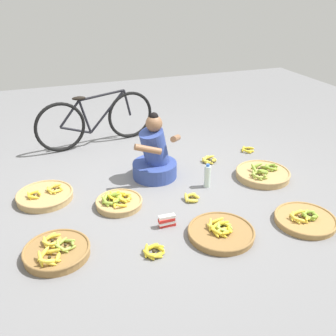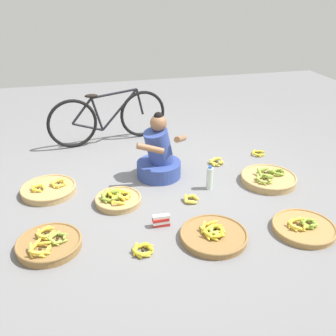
{
  "view_description": "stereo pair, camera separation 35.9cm",
  "coord_description": "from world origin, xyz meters",
  "px_view_note": "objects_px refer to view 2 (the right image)",
  "views": [
    {
      "loc": [
        -1.19,
        -3.52,
        2.13
      ],
      "look_at": [
        0.0,
        -0.2,
        0.35
      ],
      "focal_mm": 40.66,
      "sensor_mm": 36.0,
      "label": 1
    },
    {
      "loc": [
        -0.84,
        -3.63,
        2.13
      ],
      "look_at": [
        0.0,
        -0.2,
        0.35
      ],
      "focal_mm": 40.66,
      "sensor_mm": 36.0,
      "label": 2
    }
  ],
  "objects_px": {
    "banana_basket_back_left": "(49,189)",
    "loose_bananas_near_vendor": "(258,153)",
    "banana_basket_near_bicycle": "(304,227)",
    "loose_bananas_front_center": "(216,162)",
    "banana_basket_front_right": "(268,178)",
    "banana_basket_mid_left": "(49,244)",
    "vendor_woman_front": "(159,157)",
    "bicycle_leaning": "(109,118)",
    "banana_basket_front_left": "(118,199)",
    "packet_carton_stack": "(161,221)",
    "water_bottle": "(210,178)",
    "loose_bananas_back_right": "(191,199)",
    "loose_bananas_back_center": "(143,250)",
    "banana_basket_mid_right": "(214,235)"
  },
  "relations": [
    {
      "from": "banana_basket_back_left",
      "to": "loose_bananas_near_vendor",
      "type": "distance_m",
      "value": 2.71
    },
    {
      "from": "loose_bananas_back_right",
      "to": "water_bottle",
      "type": "xyz_separation_m",
      "value": [
        0.28,
        0.21,
        0.1
      ]
    },
    {
      "from": "banana_basket_front_left",
      "to": "loose_bananas_back_center",
      "type": "relative_size",
      "value": 2.25
    },
    {
      "from": "banana_basket_front_left",
      "to": "loose_bananas_near_vendor",
      "type": "relative_size",
      "value": 2.38
    },
    {
      "from": "bicycle_leaning",
      "to": "loose_bananas_back_center",
      "type": "xyz_separation_m",
      "value": [
        0.01,
        -2.56,
        -0.33
      ]
    },
    {
      "from": "banana_basket_mid_left",
      "to": "loose_bananas_near_vendor",
      "type": "xyz_separation_m",
      "value": [
        2.65,
        1.36,
        -0.02
      ]
    },
    {
      "from": "vendor_woman_front",
      "to": "banana_basket_near_bicycle",
      "type": "height_order",
      "value": "vendor_woman_front"
    },
    {
      "from": "loose_bananas_back_right",
      "to": "packet_carton_stack",
      "type": "relative_size",
      "value": 1.04
    },
    {
      "from": "bicycle_leaning",
      "to": "loose_bananas_near_vendor",
      "type": "xyz_separation_m",
      "value": [
        1.87,
        -0.95,
        -0.33
      ]
    },
    {
      "from": "banana_basket_mid_right",
      "to": "banana_basket_mid_left",
      "type": "xyz_separation_m",
      "value": [
        -1.44,
        0.21,
        0.01
      ]
    },
    {
      "from": "vendor_woman_front",
      "to": "banana_basket_front_right",
      "type": "height_order",
      "value": "vendor_woman_front"
    },
    {
      "from": "vendor_woman_front",
      "to": "banana_basket_front_left",
      "type": "height_order",
      "value": "vendor_woman_front"
    },
    {
      "from": "loose_bananas_back_right",
      "to": "loose_bananas_near_vendor",
      "type": "distance_m",
      "value": 1.52
    },
    {
      "from": "loose_bananas_near_vendor",
      "to": "bicycle_leaning",
      "type": "bearing_deg",
      "value": 153.19
    },
    {
      "from": "banana_basket_mid_right",
      "to": "loose_bananas_near_vendor",
      "type": "height_order",
      "value": "banana_basket_mid_right"
    },
    {
      "from": "banana_basket_front_right",
      "to": "banana_basket_mid_left",
      "type": "height_order",
      "value": "banana_basket_front_right"
    },
    {
      "from": "banana_basket_back_left",
      "to": "packet_carton_stack",
      "type": "distance_m",
      "value": 1.39
    },
    {
      "from": "bicycle_leaning",
      "to": "banana_basket_mid_right",
      "type": "bearing_deg",
      "value": -75.23
    },
    {
      "from": "loose_bananas_front_center",
      "to": "water_bottle",
      "type": "bearing_deg",
      "value": -117.57
    },
    {
      "from": "banana_basket_near_bicycle",
      "to": "vendor_woman_front",
      "type": "bearing_deg",
      "value": 127.51
    },
    {
      "from": "bicycle_leaning",
      "to": "loose_bananas_front_center",
      "type": "distance_m",
      "value": 1.67
    },
    {
      "from": "banana_basket_mid_right",
      "to": "loose_bananas_front_center",
      "type": "height_order",
      "value": "banana_basket_mid_right"
    },
    {
      "from": "vendor_woman_front",
      "to": "banana_basket_front_right",
      "type": "distance_m",
      "value": 1.29
    },
    {
      "from": "banana_basket_near_bicycle",
      "to": "banana_basket_front_right",
      "type": "bearing_deg",
      "value": 82.66
    },
    {
      "from": "vendor_woman_front",
      "to": "banana_basket_front_left",
      "type": "xyz_separation_m",
      "value": [
        -0.55,
        -0.49,
        -0.21
      ]
    },
    {
      "from": "loose_bananas_near_vendor",
      "to": "loose_bananas_back_center",
      "type": "bearing_deg",
      "value": -139.0
    },
    {
      "from": "banana_basket_mid_right",
      "to": "banana_basket_front_left",
      "type": "distance_m",
      "value": 1.12
    },
    {
      "from": "banana_basket_near_bicycle",
      "to": "loose_bananas_near_vendor",
      "type": "bearing_deg",
      "value": 78.23
    },
    {
      "from": "banana_basket_near_bicycle",
      "to": "loose_bananas_back_right",
      "type": "height_order",
      "value": "banana_basket_near_bicycle"
    },
    {
      "from": "loose_bananas_back_center",
      "to": "loose_bananas_back_right",
      "type": "relative_size",
      "value": 1.22
    },
    {
      "from": "water_bottle",
      "to": "bicycle_leaning",
      "type": "bearing_deg",
      "value": 119.5
    },
    {
      "from": "vendor_woman_front",
      "to": "loose_bananas_back_center",
      "type": "height_order",
      "value": "vendor_woman_front"
    },
    {
      "from": "vendor_woman_front",
      "to": "water_bottle",
      "type": "distance_m",
      "value": 0.65
    },
    {
      "from": "vendor_woman_front",
      "to": "banana_basket_near_bicycle",
      "type": "xyz_separation_m",
      "value": [
        1.07,
        -1.39,
        -0.22
      ]
    },
    {
      "from": "banana_basket_front_right",
      "to": "water_bottle",
      "type": "distance_m",
      "value": 0.72
    },
    {
      "from": "banana_basket_back_left",
      "to": "loose_bananas_front_center",
      "type": "xyz_separation_m",
      "value": [
        2.04,
        0.24,
        -0.01
      ]
    },
    {
      "from": "banana_basket_mid_right",
      "to": "loose_bananas_front_center",
      "type": "relative_size",
      "value": 2.79
    },
    {
      "from": "vendor_woman_front",
      "to": "loose_bananas_near_vendor",
      "type": "height_order",
      "value": "vendor_woman_front"
    },
    {
      "from": "banana_basket_front_left",
      "to": "packet_carton_stack",
      "type": "bearing_deg",
      "value": -55.57
    },
    {
      "from": "vendor_woman_front",
      "to": "banana_basket_mid_right",
      "type": "height_order",
      "value": "vendor_woman_front"
    },
    {
      "from": "loose_bananas_near_vendor",
      "to": "vendor_woman_front",
      "type": "bearing_deg",
      "value": -169.15
    },
    {
      "from": "banana_basket_back_left",
      "to": "banana_basket_front_left",
      "type": "bearing_deg",
      "value": -29.1
    },
    {
      "from": "banana_basket_front_left",
      "to": "packet_carton_stack",
      "type": "relative_size",
      "value": 2.84
    },
    {
      "from": "vendor_woman_front",
      "to": "water_bottle",
      "type": "height_order",
      "value": "vendor_woman_front"
    },
    {
      "from": "banana_basket_front_left",
      "to": "loose_bananas_back_center",
      "type": "xyz_separation_m",
      "value": [
        0.11,
        -0.85,
        -0.02
      ]
    },
    {
      "from": "banana_basket_near_bicycle",
      "to": "loose_bananas_front_center",
      "type": "relative_size",
      "value": 2.66
    },
    {
      "from": "banana_basket_front_right",
      "to": "loose_bananas_back_center",
      "type": "bearing_deg",
      "value": -151.32
    },
    {
      "from": "vendor_woman_front",
      "to": "bicycle_leaning",
      "type": "height_order",
      "value": "vendor_woman_front"
    },
    {
      "from": "loose_bananas_front_center",
      "to": "loose_bananas_near_vendor",
      "type": "distance_m",
      "value": 0.65
    },
    {
      "from": "vendor_woman_front",
      "to": "loose_bananas_front_center",
      "type": "distance_m",
      "value": 0.82
    }
  ]
}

